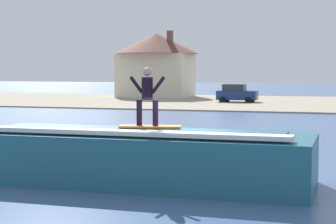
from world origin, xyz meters
TOP-DOWN VIEW (x-y plane):
  - ground_plane at (0.00, 0.00)m, footprint 260.00×260.00m
  - wave_crest at (-1.31, -0.47)m, footprint 9.70×3.24m
  - surfboard at (-1.02, -0.58)m, footprint 1.79×0.84m
  - surfer at (-1.10, -0.58)m, footprint 1.07×0.32m
  - shoreline_bank at (0.00, 42.17)m, footprint 120.00×26.83m
  - car_near_shore at (-6.33, 41.08)m, footprint 3.90×2.11m
  - house_with_chimney at (-17.29, 49.01)m, footprint 9.77×9.77m

SIDE VIEW (x-z plane):
  - ground_plane at x=0.00m, z-range 0.00..0.00m
  - shoreline_bank at x=0.00m, z-range 0.00..0.11m
  - wave_crest at x=-1.31m, z-range -0.05..1.58m
  - car_near_shore at x=-6.33m, z-range 0.01..1.87m
  - surfboard at x=-1.02m, z-range 1.63..1.69m
  - surfer at x=-1.10m, z-range 1.78..3.42m
  - house_with_chimney at x=-17.29m, z-range 0.45..8.16m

